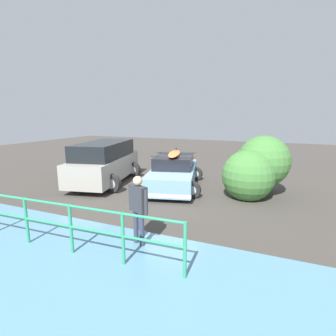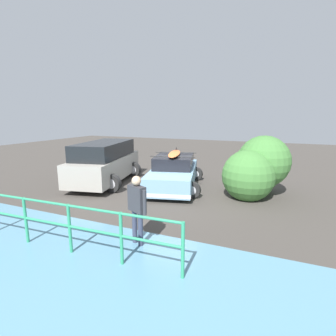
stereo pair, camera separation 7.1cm
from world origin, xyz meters
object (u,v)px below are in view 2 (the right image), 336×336
suv_car (105,162)px  bush_near_left (255,169)px  sedan_car (174,172)px  person_bystander (137,204)px

suv_car → bush_near_left: bush_near_left is taller
sedan_car → suv_car: (3.13, 0.59, 0.32)m
suv_car → bush_near_left: 6.47m
suv_car → person_bystander: suv_car is taller
sedan_car → suv_car: 3.20m
sedan_car → bush_near_left: (-3.29, -0.23, 0.37)m
sedan_car → suv_car: size_ratio=0.98×
person_bystander → bush_near_left: bearing=-112.0°
sedan_car → bush_near_left: bush_near_left is taller
bush_near_left → sedan_car: bearing=4.1°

